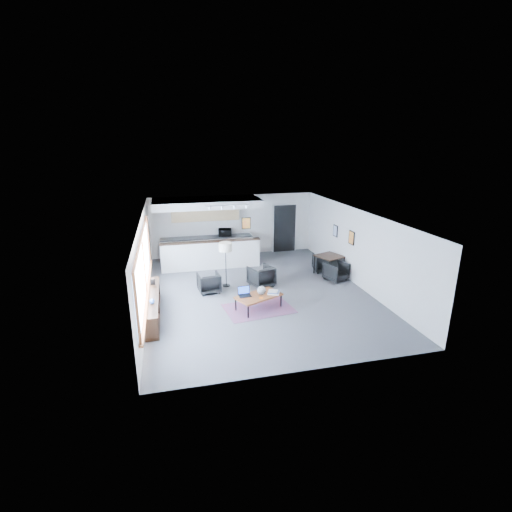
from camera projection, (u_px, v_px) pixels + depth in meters
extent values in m
cube|color=#4D4D50|center=(258.00, 292.00, 12.24)|extent=(7.00, 9.00, 0.01)
cube|color=white|center=(258.00, 214.00, 11.47)|extent=(7.00, 9.00, 0.01)
cube|color=silver|center=(233.00, 225.00, 16.04)|extent=(7.00, 0.01, 2.60)
cube|color=silver|center=(309.00, 317.00, 7.67)|extent=(7.00, 0.01, 2.60)
cube|color=silver|center=(144.00, 263.00, 11.08)|extent=(0.01, 9.00, 2.60)
cube|color=silver|center=(357.00, 248.00, 12.63)|extent=(0.01, 9.00, 2.60)
cube|color=#8CBFFF|center=(143.00, 266.00, 10.19)|extent=(0.02, 5.80, 1.55)
cube|color=brown|center=(147.00, 292.00, 10.43)|extent=(0.10, 5.95, 0.06)
cube|color=brown|center=(141.00, 237.00, 9.96)|extent=(0.06, 5.95, 0.06)
cube|color=brown|center=(137.00, 310.00, 7.50)|extent=(0.06, 0.06, 1.60)
cube|color=brown|center=(144.00, 266.00, 10.19)|extent=(0.06, 0.06, 1.60)
cube|color=brown|center=(148.00, 240.00, 12.89)|extent=(0.06, 0.06, 1.60)
cube|color=black|center=(152.00, 296.00, 10.39)|extent=(0.35, 3.00, 0.05)
cube|color=black|center=(154.00, 314.00, 10.56)|extent=(0.35, 3.00, 0.05)
cube|color=black|center=(152.00, 330.00, 9.13)|extent=(0.33, 0.04, 0.55)
cube|color=black|center=(153.00, 305.00, 10.48)|extent=(0.33, 0.04, 0.55)
cube|color=black|center=(154.00, 287.00, 11.83)|extent=(0.33, 0.04, 0.55)
cube|color=#3359A5|center=(152.00, 332.00, 9.32)|extent=(0.18, 0.04, 0.20)
cube|color=silver|center=(152.00, 329.00, 9.47)|extent=(0.18, 0.04, 0.22)
cube|color=maroon|center=(153.00, 325.00, 9.63)|extent=(0.18, 0.04, 0.24)
cube|color=black|center=(153.00, 323.00, 9.79)|extent=(0.18, 0.04, 0.20)
cube|color=#3359A5|center=(153.00, 320.00, 9.95)|extent=(0.18, 0.04, 0.22)
cube|color=silver|center=(153.00, 317.00, 10.10)|extent=(0.18, 0.04, 0.24)
cube|color=maroon|center=(153.00, 315.00, 10.27)|extent=(0.18, 0.04, 0.20)
cube|color=black|center=(153.00, 312.00, 10.42)|extent=(0.18, 0.04, 0.22)
cube|color=#3359A5|center=(153.00, 309.00, 10.58)|extent=(0.18, 0.03, 0.24)
cube|color=silver|center=(154.00, 307.00, 10.74)|extent=(0.18, 0.03, 0.20)
cube|color=maroon|center=(154.00, 304.00, 10.89)|extent=(0.18, 0.03, 0.22)
cube|color=black|center=(154.00, 302.00, 11.05)|extent=(0.18, 0.04, 0.24)
cube|color=black|center=(153.00, 282.00, 11.10)|extent=(0.14, 0.02, 0.18)
sphere|color=#264C99|center=(152.00, 301.00, 9.81)|extent=(0.14, 0.14, 0.14)
cube|color=white|center=(211.00, 255.00, 14.32)|extent=(3.80, 0.25, 1.10)
cube|color=black|center=(211.00, 241.00, 14.15)|extent=(3.85, 0.32, 0.04)
cube|color=white|center=(207.00, 248.00, 15.69)|extent=(3.80, 0.60, 0.90)
cube|color=#2D2D2D|center=(207.00, 237.00, 15.56)|extent=(3.82, 0.62, 0.04)
cube|color=tan|center=(205.00, 212.00, 15.39)|extent=(2.80, 0.35, 0.70)
cube|color=white|center=(207.00, 203.00, 14.59)|extent=(4.20, 1.80, 0.30)
cube|color=black|center=(246.00, 223.00, 14.28)|extent=(0.35, 0.03, 0.45)
cube|color=orange|center=(246.00, 223.00, 14.27)|extent=(0.30, 0.01, 0.40)
cube|color=black|center=(284.00, 228.00, 16.55)|extent=(1.00, 0.12, 2.10)
cube|color=white|center=(273.00, 229.00, 16.44)|extent=(0.06, 0.10, 2.10)
cube|color=white|center=(295.00, 228.00, 16.67)|extent=(0.06, 0.10, 2.10)
cube|color=white|center=(285.00, 204.00, 16.24)|extent=(1.10, 0.10, 0.06)
cube|color=silver|center=(227.00, 205.00, 13.39)|extent=(1.60, 0.04, 0.04)
cylinder|color=silver|center=(209.00, 208.00, 13.27)|extent=(0.07, 0.07, 0.09)
cylinder|color=silver|center=(222.00, 208.00, 13.37)|extent=(0.07, 0.07, 0.09)
cylinder|color=silver|center=(234.00, 207.00, 13.47)|extent=(0.07, 0.07, 0.09)
cylinder|color=silver|center=(246.00, 207.00, 13.57)|extent=(0.07, 0.07, 0.09)
cube|color=black|center=(352.00, 238.00, 12.92)|extent=(0.03, 0.38, 0.48)
cube|color=orange|center=(351.00, 238.00, 12.92)|extent=(0.00, 0.32, 0.42)
cube|color=black|center=(335.00, 231.00, 14.15)|extent=(0.03, 0.34, 0.44)
cube|color=#859FC5|center=(335.00, 231.00, 14.14)|extent=(0.00, 0.28, 0.38)
cube|color=#5B314B|center=(259.00, 308.00, 11.04)|extent=(2.11, 1.58, 0.01)
cube|color=brown|center=(259.00, 296.00, 10.92)|extent=(1.50, 1.19, 0.05)
cube|color=black|center=(248.00, 312.00, 10.39)|extent=(0.04, 0.04, 0.39)
cube|color=black|center=(236.00, 305.00, 10.86)|extent=(0.04, 0.04, 0.39)
cube|color=black|center=(281.00, 301.00, 11.11)|extent=(0.04, 0.04, 0.39)
cube|color=black|center=(268.00, 294.00, 11.57)|extent=(0.04, 0.04, 0.39)
cube|color=black|center=(265.00, 300.00, 10.69)|extent=(1.17, 0.55, 0.03)
cube|color=black|center=(252.00, 294.00, 11.16)|extent=(1.17, 0.55, 0.03)
cube|color=black|center=(245.00, 296.00, 10.85)|extent=(0.37, 0.28, 0.02)
cube|color=black|center=(244.00, 290.00, 10.93)|extent=(0.36, 0.09, 0.24)
cube|color=blue|center=(244.00, 290.00, 10.93)|extent=(0.33, 0.07, 0.20)
sphere|color=gray|center=(262.00, 290.00, 10.93)|extent=(0.26, 0.26, 0.26)
cube|color=silver|center=(274.00, 293.00, 11.02)|extent=(0.41, 0.38, 0.04)
cube|color=#3359A5|center=(274.00, 292.00, 11.00)|extent=(0.37, 0.34, 0.03)
cube|color=silver|center=(273.00, 291.00, 10.98)|extent=(0.34, 0.31, 0.03)
cube|color=#E5590C|center=(261.00, 298.00, 10.71)|extent=(0.14, 0.14, 0.01)
imported|color=black|center=(209.00, 282.00, 12.16)|extent=(0.76, 0.72, 0.71)
imported|color=black|center=(261.00, 275.00, 12.69)|extent=(0.95, 0.92, 0.77)
cylinder|color=black|center=(226.00, 285.00, 12.78)|extent=(0.30, 0.30, 0.03)
cylinder|color=black|center=(226.00, 267.00, 12.58)|extent=(0.03, 0.03, 1.30)
cylinder|color=beige|center=(225.00, 247.00, 12.37)|extent=(0.50, 0.50, 0.29)
cube|color=black|center=(330.00, 256.00, 13.70)|extent=(1.11, 1.11, 0.04)
cylinder|color=black|center=(329.00, 270.00, 13.30)|extent=(0.05, 0.05, 0.69)
cylinder|color=black|center=(314.00, 265.00, 13.90)|extent=(0.05, 0.05, 0.69)
cylinder|color=black|center=(344.00, 266.00, 13.71)|extent=(0.05, 0.05, 0.69)
cylinder|color=black|center=(329.00, 261.00, 14.31)|extent=(0.05, 0.05, 0.69)
imported|color=black|center=(336.00, 272.00, 13.24)|extent=(0.76, 0.74, 0.61)
imported|color=black|center=(323.00, 263.00, 14.15)|extent=(0.69, 0.66, 0.63)
imported|color=black|center=(225.00, 232.00, 15.67)|extent=(0.59, 0.38, 0.37)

